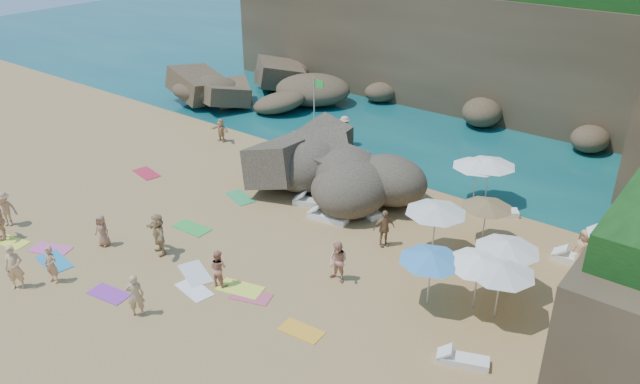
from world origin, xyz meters
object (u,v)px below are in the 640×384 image
Objects in this scene: flag_pole at (316,101)px; parasol_2 at (478,163)px; lounger_0 at (313,203)px; person_stand_4 at (583,249)px; rock_outcrop at (326,191)px; person_stand_3 at (384,228)px; parasol_0 at (490,162)px; person_stand_0 at (14,267)px; parasol_1 at (379,169)px; person_stand_5 at (221,130)px; person_stand_2 at (345,131)px; person_stand_1 at (218,268)px; person_stand_6 at (135,295)px.

flag_pole is 11.60m from parasol_2.
person_stand_4 is (12.31, 2.39, 0.74)m from lounger_0.
person_stand_3 is (5.28, -2.82, 0.87)m from rock_outcrop.
person_stand_4 is at bearing -29.09° from parasol_0.
parasol_2 is 1.30× the size of person_stand_0.
parasol_0 is 0.60m from parasol_2.
parasol_1 reaches higher than person_stand_5.
person_stand_4 is at bearing -160.12° from person_stand_2.
flag_pole is at bearing 172.95° from parasol_0.
parasol_0 is 1.30× the size of lounger_0.
person_stand_1 is at bearing -112.49° from parasol_0.
person_stand_6 is at bearing -87.11° from rock_outcrop.
person_stand_0 is 1.07× the size of person_stand_4.
parasol_0 is 1.47× the size of person_stand_3.
person_stand_2 is at bearing 28.87° from person_stand_5.
rock_outcrop is 3.35m from parasol_1.
parasol_2 is at bearing 19.94° from person_stand_3.
person_stand_1 reaches higher than rock_outcrop.
rock_outcrop is 4.05× the size of person_stand_4.
parasol_0 reaches higher than rock_outcrop.
rock_outcrop is at bearing -152.59° from parasol_2.
person_stand_3 is (4.82, -1.12, 0.72)m from lounger_0.
parasol_1 reaches higher than person_stand_3.
person_stand_0 is 1.30× the size of person_stand_5.
person_stand_1 is at bearing -99.79° from lounger_0.
person_stand_6 is at bearing 138.64° from person_stand_2.
flag_pole is at bearing 43.71° from person_stand_0.
person_stand_2 is (-10.05, 1.91, -1.29)m from parasol_0.
person_stand_1 is at bearing -96.20° from parasol_1.
flag_pole reaches higher than lounger_0.
person_stand_5 is at bearing 59.84° from person_stand_0.
person_stand_4 is at bearing -5.92° from person_stand_0.
flag_pole reaches higher than person_stand_3.
parasol_1 is at bearing -149.59° from person_stand_6.
parasol_2 is 1.42× the size of person_stand_6.
person_stand_0 is 1.10× the size of person_stand_3.
person_stand_0 is at bearing -31.34° from person_stand_6.
person_stand_1 is 0.91× the size of person_stand_3.
person_stand_4 reaches higher than person_stand_3.
person_stand_6 is (-4.64, -9.77, 0.01)m from person_stand_3.
lounger_0 is 5.01m from person_stand_3.
parasol_2 is at bearing 20.90° from lounger_0.
person_stand_5 is at bearing -145.49° from person_stand_4.
parasol_2 is 16.21m from person_stand_5.
person_stand_4 reaches higher than person_stand_6.
person_stand_5 reaches higher than lounger_0.
person_stand_6 is at bearing 63.70° from person_stand_1.
person_stand_2 is 7.67m from person_stand_5.
person_stand_5 is at bearing -173.42° from parasol_2.
person_stand_5 is (-11.05, 11.00, -0.06)m from person_stand_1.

